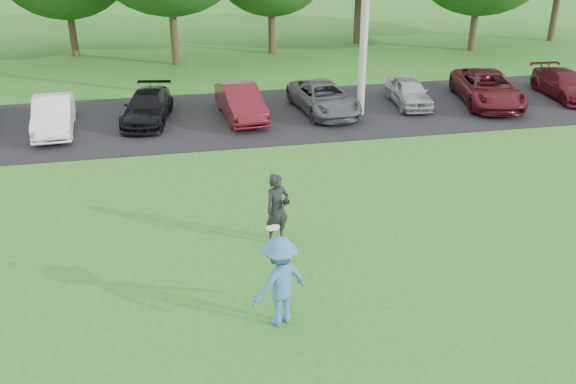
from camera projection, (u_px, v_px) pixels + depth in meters
The scene contains 5 objects.
ground at pixel (323, 327), 12.59m from camera, with size 100.00×100.00×0.00m, color #266F1F.
parking_lot at pixel (239, 117), 24.10m from camera, with size 32.00×6.50×0.03m, color black.
frisbee_player at pixel (280, 281), 12.33m from camera, with size 1.40×1.15×2.16m.
camera_bystander at pixel (277, 209), 15.24m from camera, with size 0.77×0.66×1.77m.
parked_cars at pixel (236, 102), 23.79m from camera, with size 28.65×5.00×1.25m.
Camera 1 is at (-2.65, -9.91, 7.78)m, focal length 40.00 mm.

